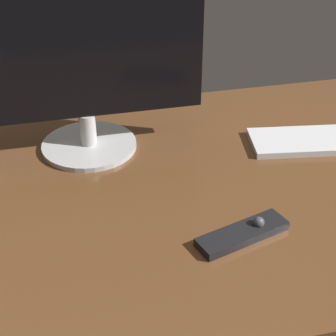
% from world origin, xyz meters
% --- Properties ---
extents(desk, '(1.40, 0.84, 0.02)m').
position_xyz_m(desk, '(0.00, 0.00, 0.01)').
color(desk, brown).
rests_on(desk, ground).
extents(monitor, '(0.52, 0.22, 0.48)m').
position_xyz_m(monitor, '(-0.21, 0.20, 0.27)').
color(monitor, '#B9B9B9').
rests_on(monitor, desk).
extents(media_remote, '(0.18, 0.10, 0.03)m').
position_xyz_m(media_remote, '(0.03, -0.18, 0.03)').
color(media_remote, black).
rests_on(media_remote, desk).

